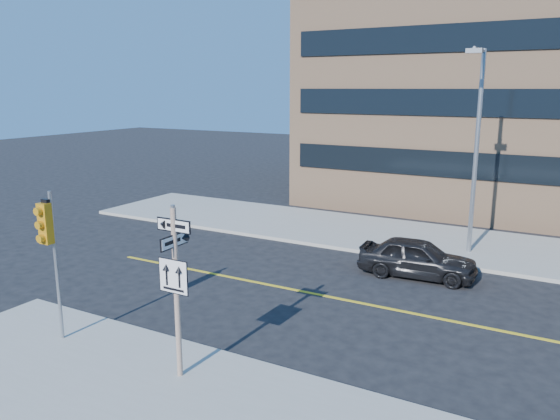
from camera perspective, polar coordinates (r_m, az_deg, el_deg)
The scene contains 6 objects.
ground at distance 15.33m, azimuth -4.28°, elevation -13.27°, with size 120.00×120.00×0.00m, color black.
sign_pole at distance 12.53m, azimuth -10.84°, elevation -7.44°, with size 0.92×0.92×4.06m.
traffic_signal at distance 15.07m, azimuth -23.09°, elevation -2.46°, with size 0.32×0.45×4.00m.
parked_car_a at distance 20.33m, azimuth 14.16°, elevation -4.86°, with size 4.17×1.68×1.42m, color black.
streetlight_a at distance 22.61m, azimuth 19.82°, elevation 6.99°, with size 0.55×2.25×8.00m.
building_brick at distance 36.98m, azimuth 21.02°, elevation 15.42°, with size 18.00×18.00×18.00m, color tan.
Camera 1 is at (7.66, -11.47, 6.69)m, focal length 35.00 mm.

